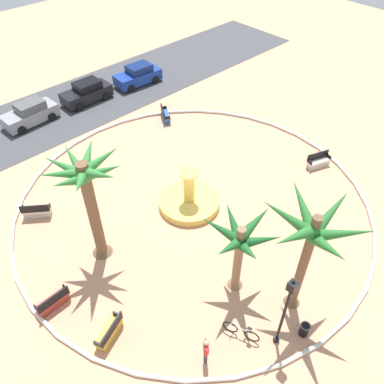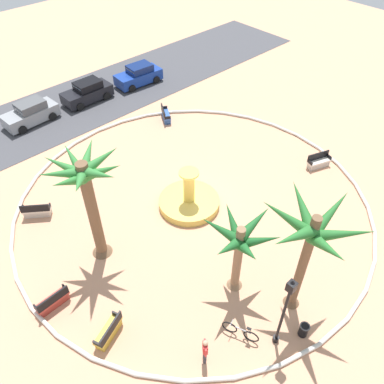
{
  "view_description": "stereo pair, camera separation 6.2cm",
  "coord_description": "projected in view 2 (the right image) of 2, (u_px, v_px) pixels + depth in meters",
  "views": [
    {
      "loc": [
        -11.49,
        -12.17,
        16.57
      ],
      "look_at": [
        -0.07,
        0.03,
        1.0
      ],
      "focal_mm": 36.96,
      "sensor_mm": 36.0,
      "label": 1
    },
    {
      "loc": [
        -11.45,
        -12.21,
        16.57
      ],
      "look_at": [
        -0.07,
        0.03,
        1.0
      ],
      "focal_mm": 36.96,
      "sensor_mm": 36.0,
      "label": 2
    }
  ],
  "objects": [
    {
      "name": "lamppost",
      "position": [
        285.0,
        308.0,
        15.51
      ],
      "size": [
        0.32,
        0.32,
        4.52
      ],
      "color": "black",
      "rests_on": "ground"
    },
    {
      "name": "plaza_curb",
      "position": [
        193.0,
        203.0,
        23.47
      ],
      "size": [
        20.78,
        20.78,
        0.2
      ],
      "primitive_type": "torus",
      "color": "silver",
      "rests_on": "ground"
    },
    {
      "name": "bicycle_red_frame",
      "position": [
        240.0,
        332.0,
        17.21
      ],
      "size": [
        0.72,
        1.62,
        0.94
      ],
      "color": "black",
      "rests_on": "ground"
    },
    {
      "name": "palm_tree_by_curb",
      "position": [
        311.0,
        237.0,
        15.52
      ],
      "size": [
        4.54,
        4.24,
        6.1
      ],
      "color": "brown",
      "rests_on": "ground"
    },
    {
      "name": "bench_southwest",
      "position": [
        109.0,
        332.0,
        17.23
      ],
      "size": [
        1.67,
        1.08,
        1.0
      ],
      "color": "gold",
      "rests_on": "ground"
    },
    {
      "name": "parked_car_third",
      "position": [
        139.0,
        75.0,
        33.95
      ],
      "size": [
        4.11,
        2.13,
        1.67
      ],
      "color": "navy",
      "rests_on": "ground"
    },
    {
      "name": "ground_plane",
      "position": [
        193.0,
        204.0,
        23.54
      ],
      "size": [
        80.0,
        80.0,
        0.0
      ],
      "primitive_type": "plane",
      "color": "tan"
    },
    {
      "name": "parked_car_second",
      "position": [
        87.0,
        92.0,
        31.79
      ],
      "size": [
        4.01,
        1.94,
        1.67
      ],
      "color": "black",
      "rests_on": "ground"
    },
    {
      "name": "bench_west",
      "position": [
        318.0,
        162.0,
        25.89
      ],
      "size": [
        1.67,
        1.01,
        1.0
      ],
      "color": "beige",
      "rests_on": "ground"
    },
    {
      "name": "person_cyclist_helmet",
      "position": [
        205.0,
        350.0,
        16.05
      ],
      "size": [
        0.37,
        0.43,
        1.64
      ],
      "color": "#33333D",
      "rests_on": "ground"
    },
    {
      "name": "bench_north",
      "position": [
        166.0,
        116.0,
        30.05
      ],
      "size": [
        1.24,
        1.63,
        1.0
      ],
      "color": "#335BA8",
      "rests_on": "ground"
    },
    {
      "name": "fountain",
      "position": [
        189.0,
        201.0,
        23.24
      ],
      "size": [
        3.58,
        3.58,
        2.55
      ],
      "color": "gold",
      "rests_on": "ground"
    },
    {
      "name": "bench_east",
      "position": [
        53.0,
        302.0,
        18.33
      ],
      "size": [
        1.62,
        0.58,
        1.0
      ],
      "color": "#B73D33",
      "rests_on": "ground"
    },
    {
      "name": "parked_car_leftmost",
      "position": [
        31.0,
        113.0,
        29.48
      ],
      "size": [
        4.1,
        2.11,
        1.67
      ],
      "color": "gray",
      "rests_on": "ground"
    },
    {
      "name": "street_asphalt",
      "position": [
        67.0,
        108.0,
        31.45
      ],
      "size": [
        48.0,
        8.0,
        0.03
      ],
      "primitive_type": "cube",
      "color": "#424247",
      "rests_on": "ground"
    },
    {
      "name": "trash_bin",
      "position": [
        304.0,
        330.0,
        17.26
      ],
      "size": [
        0.46,
        0.46,
        0.73
      ],
      "color": "black",
      "rests_on": "ground"
    },
    {
      "name": "palm_tree_near_fountain",
      "position": [
        240.0,
        243.0,
        17.21
      ],
      "size": [
        3.8,
        3.51,
        4.37
      ],
      "color": "#8E6B4C",
      "rests_on": "ground"
    },
    {
      "name": "palm_tree_mid_plaza",
      "position": [
        86.0,
        187.0,
        17.73
      ],
      "size": [
        3.75,
        3.7,
        6.26
      ],
      "color": "brown",
      "rests_on": "ground"
    },
    {
      "name": "bench_southeast",
      "position": [
        37.0,
        211.0,
        22.61
      ],
      "size": [
        1.58,
        1.36,
        1.0
      ],
      "color": "beige",
      "rests_on": "ground"
    }
  ]
}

